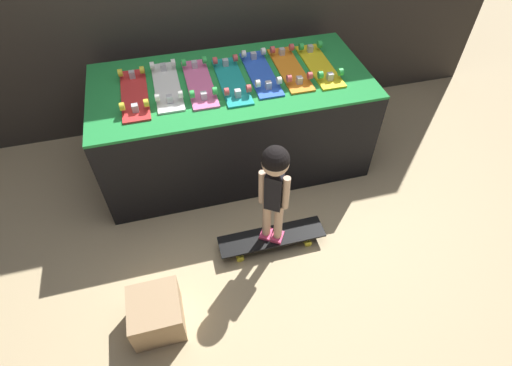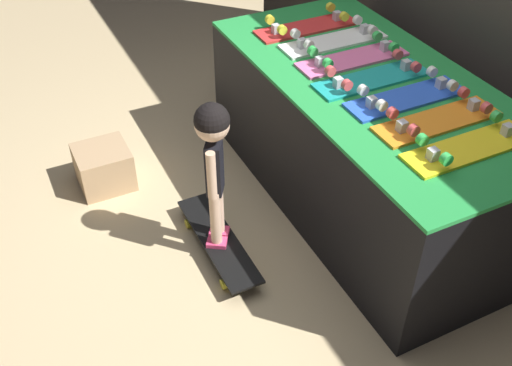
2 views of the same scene
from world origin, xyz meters
TOP-DOWN VIEW (x-y plane):
  - ground_plane at (0.00, 0.00)m, footprint 16.00×16.00m
  - display_rack at (0.00, 0.63)m, footprint 2.03×0.97m
  - skateboard_red_on_rack at (-0.68, 0.61)m, footprint 0.18×0.62m
  - skateboard_white_on_rack at (-0.45, 0.65)m, footprint 0.18×0.62m
  - skateboard_pink_on_rack at (-0.23, 0.63)m, footprint 0.18×0.62m
  - skateboard_teal_on_rack at (-0.00, 0.60)m, footprint 0.18×0.62m
  - skateboard_blue_on_rack at (0.23, 0.64)m, footprint 0.18×0.62m
  - skateboard_orange_on_rack at (0.45, 0.65)m, footprint 0.18×0.62m
  - skateboard_yellow_on_rack at (0.68, 0.63)m, footprint 0.18×0.62m
  - skateboard_on_floor at (0.06, -0.31)m, footprint 0.74×0.18m
  - child at (0.06, -0.31)m, footprint 0.19×0.17m
  - storage_box at (-0.77, -0.69)m, footprint 0.30×0.31m

SIDE VIEW (x-z plane):
  - ground_plane at x=0.00m, z-range 0.00..0.00m
  - skateboard_on_floor at x=0.06m, z-range 0.03..0.12m
  - storage_box at x=-0.77m, z-range 0.00..0.25m
  - display_rack at x=0.00m, z-range 0.00..0.78m
  - child at x=0.06m, z-range 0.25..1.07m
  - skateboard_red_on_rack at x=-0.68m, z-range 0.75..0.84m
  - skateboard_white_on_rack at x=-0.45m, z-range 0.75..0.84m
  - skateboard_pink_on_rack at x=-0.23m, z-range 0.75..0.84m
  - skateboard_teal_on_rack at x=0.00m, z-range 0.75..0.84m
  - skateboard_blue_on_rack at x=0.23m, z-range 0.75..0.84m
  - skateboard_orange_on_rack at x=0.45m, z-range 0.75..0.84m
  - skateboard_yellow_on_rack at x=0.68m, z-range 0.75..0.84m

